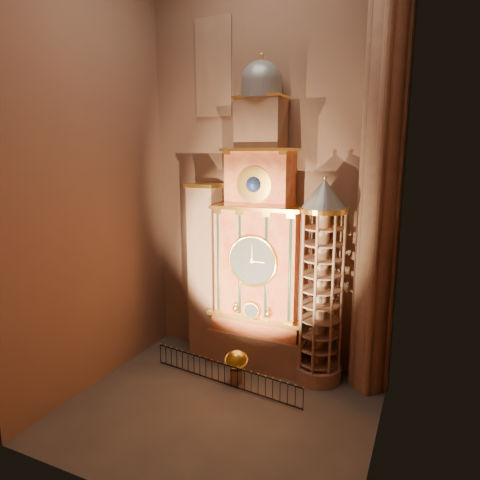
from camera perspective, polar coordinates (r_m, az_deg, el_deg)
The scene contains 11 objects.
floor at distance 21.73m, azimuth -2.80°, elevation -21.60°, with size 14.00×14.00×0.00m, color #383330.
wall_back at distance 23.73m, azimuth 3.66°, elevation 9.36°, with size 22.00×22.00×0.00m, color brown.
wall_left at distance 22.36m, azimuth -19.44°, elevation 8.63°, with size 22.00×22.00×0.00m, color brown.
wall_right at distance 16.25m, azimuth 19.55°, elevation 7.82°, with size 22.00×22.00×0.00m, color brown.
astronomical_clock at distance 23.32m, azimuth 2.62°, elevation -1.38°, with size 5.60×2.41×16.70m.
portrait_tower at distance 25.13m, azimuth -4.63°, elevation -4.06°, with size 1.80×1.60×10.20m.
stair_turret at distance 22.42m, azimuth 10.71°, elevation -5.83°, with size 2.50×2.50×10.80m.
gothic_pier at distance 21.31m, azimuth 18.35°, elevation 8.59°, with size 2.04×2.04×22.00m.
stained_glass_window at distance 25.39m, azimuth -3.54°, elevation 21.97°, with size 2.20×0.14×5.20m.
celestial_globe at distance 23.29m, azimuth -0.50°, elevation -16.13°, with size 1.55×1.51×1.78m.
iron_railing at distance 23.26m, azimuth -2.07°, elevation -17.45°, with size 8.76×1.18×1.13m.
Camera 1 is at (8.42, -16.17, 11.83)m, focal length 32.00 mm.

